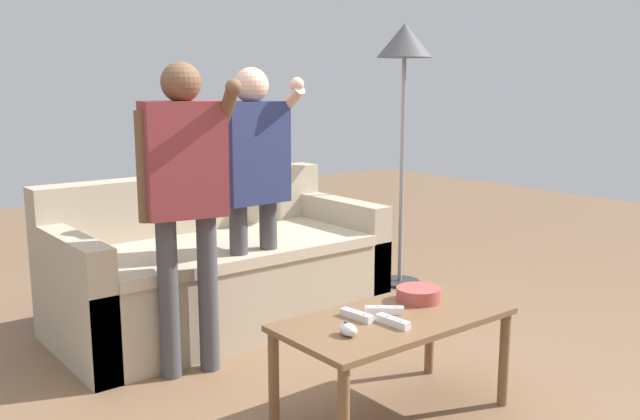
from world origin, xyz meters
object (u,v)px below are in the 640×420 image
object	(u,v)px
coffee_table	(394,330)
game_remote_nunchuk	(348,329)
player_left	(185,183)
player_center	(253,173)
floor_lamp	(404,58)
game_remote_wand_near	(384,310)
couch	(218,272)
game_remote_wand_spare	(357,315)
game_remote_wand_far	(393,322)
snack_bowl	(418,294)

from	to	relation	value
coffee_table	game_remote_nunchuk	bearing A→B (deg)	-170.55
player_left	player_center	bearing A→B (deg)	19.41
coffee_table	floor_lamp	xyz separation A→B (m)	(1.41, 1.38, 1.16)
game_remote_nunchuk	game_remote_wand_near	size ratio (longest dim) A/B	0.61
couch	game_remote_nunchuk	xyz separation A→B (m)	(-0.31, -1.52, 0.16)
player_left	game_remote_wand_near	bearing A→B (deg)	-63.43
coffee_table	floor_lamp	world-z (taller)	floor_lamp
floor_lamp	coffee_table	bearing A→B (deg)	-135.66
coffee_table	game_remote_wand_spare	bearing A→B (deg)	154.01
coffee_table	player_left	distance (m)	1.16
coffee_table	game_remote_wand_far	distance (m)	0.13
player_center	coffee_table	bearing A→B (deg)	-91.58
floor_lamp	game_remote_wand_near	distance (m)	2.23
player_center	game_remote_wand_near	xyz separation A→B (m)	(-0.04, -1.05, -0.46)
coffee_table	game_remote_nunchuk	world-z (taller)	game_remote_nunchuk
game_remote_wand_far	game_remote_wand_spare	bearing A→B (deg)	113.53
snack_bowl	game_remote_wand_far	distance (m)	0.34
player_center	game_remote_wand_far	size ratio (longest dim) A/B	9.22
couch	coffee_table	xyz separation A→B (m)	(-0.02, -1.48, 0.08)
coffee_table	game_remote_wand_near	bearing A→B (deg)	103.41
couch	game_remote_wand_far	world-z (taller)	couch
coffee_table	snack_bowl	bearing A→B (deg)	19.63
snack_bowl	game_remote_wand_near	distance (m)	0.24
coffee_table	game_remote_wand_spare	distance (m)	0.18
game_remote_nunchuk	game_remote_wand_near	distance (m)	0.30
couch	player_left	distance (m)	0.96
game_remote_nunchuk	game_remote_wand_near	xyz separation A→B (m)	(0.28, 0.10, -0.01)
floor_lamp	player_center	world-z (taller)	floor_lamp
couch	game_remote_wand_far	bearing A→B (deg)	-93.71
coffee_table	game_remote_nunchuk	xyz separation A→B (m)	(-0.29, -0.05, 0.08)
floor_lamp	game_remote_wand_spare	size ratio (longest dim) A/B	11.08
snack_bowl	game_remote_wand_spare	xyz separation A→B (m)	(-0.37, -0.01, -0.01)
floor_lamp	player_center	xyz separation A→B (m)	(-1.38, -0.29, -0.63)
player_center	game_remote_wand_spare	xyz separation A→B (m)	(-0.17, -1.02, -0.46)
player_center	game_remote_wand_spare	world-z (taller)	player_center
snack_bowl	game_remote_nunchuk	bearing A→B (deg)	-166.03
game_remote_nunchuk	game_remote_wand_far	world-z (taller)	game_remote_nunchuk
couch	player_left	world-z (taller)	player_left
game_remote_wand_far	couch	bearing A→B (deg)	86.29
game_remote_wand_spare	coffee_table	bearing A→B (deg)	-25.99
floor_lamp	game_remote_wand_far	distance (m)	2.35
game_remote_wand_far	floor_lamp	bearing A→B (deg)	44.27
player_left	game_remote_wand_far	world-z (taller)	player_left
game_remote_wand_far	game_remote_nunchuk	bearing A→B (deg)	173.11
game_remote_wand_near	game_remote_nunchuk	bearing A→B (deg)	-161.02
floor_lamp	game_remote_wand_near	bearing A→B (deg)	-136.90
couch	game_remote_wand_spare	distance (m)	1.42
couch	snack_bowl	distance (m)	1.42
snack_bowl	game_remote_wand_near	xyz separation A→B (m)	(-0.23, -0.03, -0.01)
game_remote_nunchuk	game_remote_wand_spare	distance (m)	0.19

